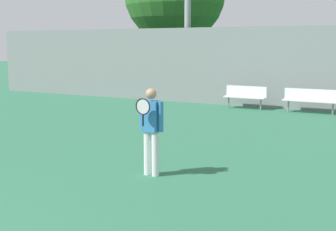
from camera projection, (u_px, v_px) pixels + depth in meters
tennis_player at (151, 127)px, 8.83m from camera, size 0.52×0.40×1.68m
bench_courtside_near at (311, 98)px, 16.97m from camera, size 1.98×0.40×0.88m
bench_adjacent_court at (245, 95)px, 18.17m from camera, size 1.63×0.40×0.88m
back_fence at (277, 68)px, 18.11m from camera, size 29.45×0.06×3.18m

